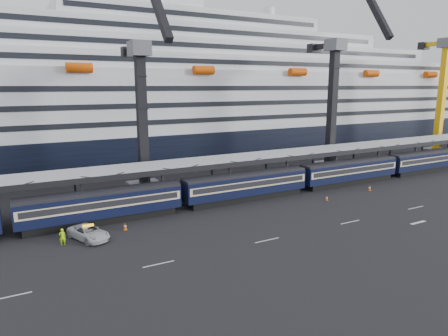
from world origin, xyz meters
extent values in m
plane|color=black|center=(0.00, 0.00, 0.00)|extent=(260.00, 260.00, 0.00)
cube|color=beige|center=(-38.00, -4.00, 0.01)|extent=(3.00, 0.15, 0.02)
cube|color=beige|center=(-26.00, -4.00, 0.01)|extent=(3.00, 0.15, 0.02)
cube|color=beige|center=(-14.00, -4.00, 0.01)|extent=(3.00, 0.15, 0.02)
cube|color=beige|center=(-2.00, -4.00, 0.01)|extent=(3.00, 0.15, 0.02)
cube|color=beige|center=(10.00, -4.00, 0.01)|extent=(3.00, 0.15, 0.02)
cube|color=beige|center=(5.00, -8.00, 0.01)|extent=(2.50, 0.40, 0.02)
cube|color=black|center=(-28.00, 10.00, 0.45)|extent=(17.48, 2.40, 0.90)
cube|color=black|center=(-28.00, 10.00, 2.25)|extent=(19.00, 2.80, 2.70)
cube|color=beige|center=(-28.00, 10.00, 2.55)|extent=(18.62, 2.92, 1.05)
cube|color=black|center=(-28.00, 10.00, 2.60)|extent=(17.86, 2.98, 0.70)
cube|color=black|center=(-28.00, 10.00, 3.75)|extent=(19.00, 2.50, 0.35)
cube|color=black|center=(-8.00, 10.00, 0.45)|extent=(17.48, 2.40, 0.90)
cube|color=black|center=(-8.00, 10.00, 2.25)|extent=(19.00, 2.80, 2.70)
cube|color=beige|center=(-8.00, 10.00, 2.55)|extent=(18.62, 2.92, 1.05)
cube|color=black|center=(-8.00, 10.00, 2.60)|extent=(17.86, 2.98, 0.70)
cube|color=black|center=(-8.00, 10.00, 3.75)|extent=(19.00, 2.50, 0.35)
cube|color=black|center=(12.00, 10.00, 0.45)|extent=(17.48, 2.40, 0.90)
cube|color=black|center=(12.00, 10.00, 2.25)|extent=(19.00, 2.80, 2.70)
cube|color=beige|center=(12.00, 10.00, 2.55)|extent=(18.62, 2.92, 1.05)
cube|color=black|center=(12.00, 10.00, 2.60)|extent=(17.86, 2.98, 0.70)
cube|color=black|center=(12.00, 10.00, 3.75)|extent=(19.00, 2.50, 0.35)
cube|color=black|center=(32.00, 10.00, 0.45)|extent=(17.48, 2.40, 0.90)
cube|color=black|center=(32.00, 10.00, 2.25)|extent=(19.00, 2.80, 2.70)
cube|color=beige|center=(32.00, 10.00, 2.55)|extent=(18.62, 2.92, 1.05)
cube|color=black|center=(32.00, 10.00, 2.60)|extent=(17.86, 2.98, 0.70)
cube|color=black|center=(32.00, 10.00, 3.75)|extent=(19.00, 2.50, 0.35)
cube|color=#9EA2A6|center=(0.00, 14.00, 5.40)|extent=(130.00, 6.00, 0.25)
cube|color=black|center=(0.00, 11.00, 5.10)|extent=(130.00, 0.25, 0.70)
cube|color=black|center=(0.00, 17.00, 5.10)|extent=(130.00, 0.25, 0.70)
cube|color=black|center=(-30.00, 11.20, 2.70)|extent=(0.25, 0.25, 5.40)
cube|color=black|center=(-30.00, 16.80, 2.70)|extent=(0.25, 0.25, 5.40)
cube|color=black|center=(-20.00, 11.20, 2.70)|extent=(0.25, 0.25, 5.40)
cube|color=black|center=(-20.00, 16.80, 2.70)|extent=(0.25, 0.25, 5.40)
cube|color=black|center=(-10.00, 11.20, 2.70)|extent=(0.25, 0.25, 5.40)
cube|color=black|center=(-10.00, 16.80, 2.70)|extent=(0.25, 0.25, 5.40)
cube|color=black|center=(0.00, 11.20, 2.70)|extent=(0.25, 0.25, 5.40)
cube|color=black|center=(0.00, 16.80, 2.70)|extent=(0.25, 0.25, 5.40)
cube|color=black|center=(10.00, 11.20, 2.70)|extent=(0.25, 0.25, 5.40)
cube|color=black|center=(10.00, 16.80, 2.70)|extent=(0.25, 0.25, 5.40)
cube|color=black|center=(20.00, 11.20, 2.70)|extent=(0.25, 0.25, 5.40)
cube|color=black|center=(20.00, 16.80, 2.70)|extent=(0.25, 0.25, 5.40)
cube|color=black|center=(30.00, 11.20, 2.70)|extent=(0.25, 0.25, 5.40)
cube|color=black|center=(30.00, 16.80, 2.70)|extent=(0.25, 0.25, 5.40)
cube|color=black|center=(40.00, 11.20, 2.70)|extent=(0.25, 0.25, 5.40)
cube|color=black|center=(40.00, 16.80, 2.70)|extent=(0.25, 0.25, 5.40)
cube|color=black|center=(0.00, 46.00, 3.50)|extent=(200.00, 28.00, 7.00)
cube|color=silver|center=(0.00, 46.00, 13.00)|extent=(190.00, 26.88, 12.00)
cube|color=silver|center=(0.00, 46.00, 20.50)|extent=(160.00, 24.64, 3.00)
cube|color=black|center=(0.00, 33.63, 20.50)|extent=(153.60, 0.12, 0.90)
cube|color=silver|center=(0.00, 46.00, 23.50)|extent=(124.00, 21.84, 3.00)
cube|color=black|center=(0.00, 35.03, 23.50)|extent=(119.04, 0.12, 0.90)
cube|color=silver|center=(0.00, 46.00, 26.50)|extent=(90.00, 19.04, 3.00)
cube|color=black|center=(0.00, 36.43, 26.50)|extent=(86.40, 0.12, 0.90)
cube|color=silver|center=(0.00, 46.00, 29.50)|extent=(56.00, 16.24, 3.00)
cube|color=black|center=(0.00, 37.83, 29.50)|extent=(53.76, 0.12, 0.90)
cube|color=silver|center=(-8.00, 46.00, 32.00)|extent=(16.00, 12.00, 2.50)
cylinder|color=silver|center=(20.00, 46.00, 32.50)|extent=(2.80, 2.80, 3.00)
cylinder|color=#DA4C06|center=(-26.00, 31.96, 18.80)|extent=(4.00, 1.60, 1.60)
cylinder|color=#DA4C06|center=(-4.00, 31.96, 18.80)|extent=(4.00, 1.60, 1.60)
cylinder|color=#DA4C06|center=(18.00, 31.96, 18.80)|extent=(4.00, 1.60, 1.60)
cylinder|color=#DA4C06|center=(40.00, 31.96, 18.80)|extent=(4.00, 1.60, 1.60)
cylinder|color=#DA4C06|center=(62.00, 31.96, 18.80)|extent=(4.00, 1.60, 1.60)
cube|color=#54575C|center=(-20.00, 19.00, 1.00)|extent=(4.50, 4.50, 2.00)
cube|color=black|center=(-20.00, 19.00, 11.00)|extent=(1.30, 1.30, 18.00)
cube|color=#54575C|center=(-20.00, 19.00, 21.00)|extent=(2.60, 3.20, 2.00)
cube|color=black|center=(-20.00, 21.52, 21.00)|extent=(0.90, 5.04, 0.90)
cube|color=black|center=(-20.00, 24.04, 20.80)|extent=(2.20, 1.60, 1.60)
cube|color=#54575C|center=(15.00, 18.00, 1.00)|extent=(4.50, 4.50, 2.00)
cube|color=black|center=(15.00, 18.00, 12.00)|extent=(1.30, 1.30, 20.00)
cube|color=#54575C|center=(15.00, 18.00, 23.00)|extent=(2.60, 3.20, 2.00)
cube|color=black|center=(15.00, 20.80, 23.00)|extent=(0.90, 5.60, 0.90)
cube|color=black|center=(15.00, 23.60, 22.80)|extent=(2.20, 1.60, 1.60)
cube|color=#54575C|center=(48.00, 19.00, 1.00)|extent=(4.50, 4.50, 2.00)
cube|color=#F0B00E|center=(48.00, 19.00, 13.00)|extent=(1.30, 1.30, 22.00)
cube|color=#54575C|center=(48.00, 19.00, 25.00)|extent=(2.60, 3.20, 2.00)
cube|color=#F0B00E|center=(48.00, 21.80, 25.00)|extent=(0.90, 5.60, 0.90)
cube|color=black|center=(48.00, 24.60, 24.80)|extent=(2.20, 1.60, 1.60)
imported|color=silver|center=(-30.48, 5.29, 0.73)|extent=(4.25, 5.82, 1.47)
imported|color=#B2EE0C|center=(-33.12, 4.94, 0.89)|extent=(0.67, 0.46, 1.78)
cube|color=#DA4C06|center=(-26.35, 6.26, 0.02)|extent=(0.42, 0.42, 0.04)
cone|color=#DA4C06|center=(-26.35, 6.26, 0.44)|extent=(0.35, 0.35, 0.79)
cylinder|color=white|center=(-26.35, 6.26, 0.44)|extent=(0.30, 0.30, 0.13)
cube|color=#DA4C06|center=(1.96, 4.32, 0.02)|extent=(0.36, 0.36, 0.04)
cone|color=#DA4C06|center=(1.96, 4.32, 0.37)|extent=(0.30, 0.30, 0.67)
cylinder|color=white|center=(1.96, 4.32, 0.37)|extent=(0.25, 0.25, 0.11)
cube|color=#DA4C06|center=(11.63, 5.28, 0.02)|extent=(0.42, 0.42, 0.04)
cone|color=#DA4C06|center=(11.63, 5.28, 0.44)|extent=(0.35, 0.35, 0.79)
cylinder|color=white|center=(11.63, 5.28, 0.44)|extent=(0.30, 0.30, 0.13)
camera|label=1|loc=(-36.90, -36.70, 16.05)|focal=32.00mm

